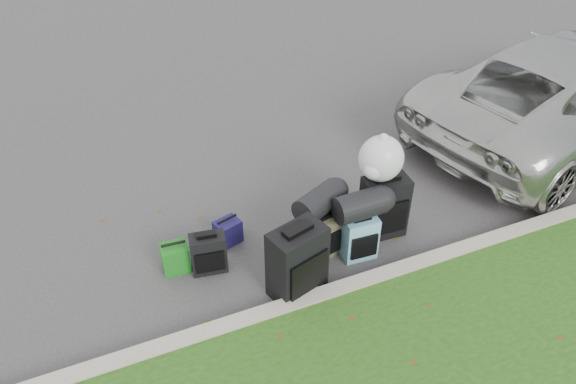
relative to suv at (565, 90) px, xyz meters
name	(u,v)px	position (x,y,z in m)	size (l,w,h in m)	color
ground	(303,237)	(-4.43, -0.69, -0.69)	(120.00, 120.00, 0.00)	#383535
curb	(342,291)	(-4.43, -1.69, -0.62)	(120.00, 0.18, 0.15)	#9E937F
suv	(565,90)	(0.00, 0.00, 0.00)	(2.30, 4.99, 1.39)	#B7B7B2
suitcase_small_black	(209,253)	(-5.57, -0.78, -0.46)	(0.38, 0.21, 0.47)	black
suitcase_large_black_left	(297,262)	(-4.82, -1.43, -0.28)	(0.57, 0.34, 0.82)	black
suitcase_olive	(322,237)	(-4.35, -1.04, -0.43)	(0.38, 0.24, 0.52)	#3F3C2A
suitcase_teal	(360,238)	(-3.98, -1.23, -0.43)	(0.37, 0.22, 0.53)	#578CA0
suitcase_large_black_right	(384,207)	(-3.54, -0.98, -0.31)	(0.51, 0.31, 0.76)	black
tote_green	(175,258)	(-5.90, -0.63, -0.53)	(0.29, 0.23, 0.33)	#186E19
tote_navy	(228,232)	(-5.25, -0.43, -0.55)	(0.28, 0.22, 0.30)	#1B154B
duffel_left	(319,202)	(-4.35, -0.93, -0.02)	(0.31, 0.31, 0.57)	black
duffel_right	(360,205)	(-3.98, -1.17, -0.01)	(0.31, 0.31, 0.55)	black
trash_bag	(381,158)	(-3.60, -0.90, 0.32)	(0.50, 0.50, 0.50)	silver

